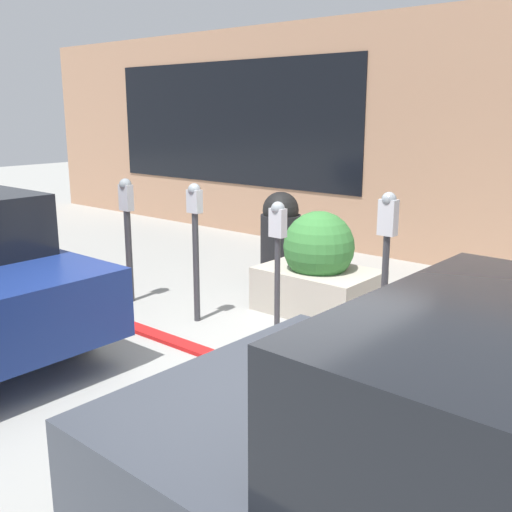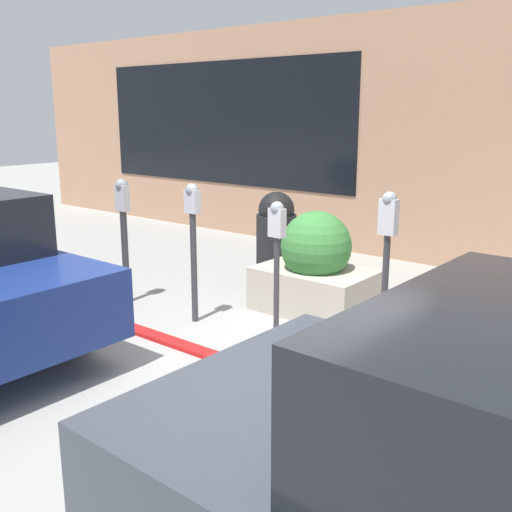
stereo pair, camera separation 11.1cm
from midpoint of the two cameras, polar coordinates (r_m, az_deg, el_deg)
name	(u,v)px [view 2 (the right image)]	position (r m, az deg, el deg)	size (l,w,h in m)	color
ground_plane	(245,364)	(5.45, -1.66, -10.26)	(40.00, 40.00, 0.00)	#999993
curb_strip	(239,365)	(5.39, -2.23, -10.33)	(19.00, 0.16, 0.04)	red
building_facade	(451,140)	(8.87, 17.74, 10.48)	(19.00, 0.17, 3.60)	tan
parking_meter_second	(387,252)	(4.92, 11.71, 0.36)	(0.14, 0.12, 1.59)	#38383D
parking_meter_middle	(277,244)	(5.57, 1.42, 1.12)	(0.15, 0.13, 1.40)	#38383D
parking_meter_fourth	(193,231)	(6.27, -6.53, 2.38)	(0.16, 0.13, 1.49)	#38383D
parking_meter_farthest	(124,224)	(7.07, -12.94, 3.01)	(0.17, 0.14, 1.46)	#38383D
planter_box	(315,270)	(6.70, 5.21, -1.30)	(1.28, 0.88, 1.14)	#B2A899
trash_bin	(276,237)	(7.79, 1.53, 1.79)	(0.52, 0.52, 1.20)	black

